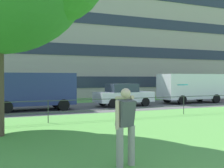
{
  "coord_description": "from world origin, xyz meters",
  "views": [
    {
      "loc": [
        -4.28,
        -1.76,
        1.94
      ],
      "look_at": [
        -0.28,
        7.35,
        1.73
      ],
      "focal_mm": 46.36,
      "sensor_mm": 36.0,
      "label": 1
    }
  ],
  "objects": [
    {
      "name": "panel_van_far_right",
      "position": [
        -1.72,
        16.01,
        1.27
      ],
      "size": [
        5.02,
        2.13,
        2.24
      ],
      "color": "navy",
      "rests_on": "ground"
    },
    {
      "name": "frisbee",
      "position": [
        0.38,
        4.33,
        1.77
      ],
      "size": [
        0.32,
        0.32,
        0.04
      ],
      "color": "#2DB2C6"
    },
    {
      "name": "car_white_far_left",
      "position": [
        4.44,
        16.18,
        0.78
      ],
      "size": [
        4.06,
        1.93,
        1.54
      ],
      "color": "silver",
      "rests_on": "ground"
    },
    {
      "name": "panel_van_right",
      "position": [
        10.35,
        16.35,
        1.27
      ],
      "size": [
        5.0,
        2.1,
        2.24
      ],
      "color": "white",
      "rests_on": "ground"
    },
    {
      "name": "street_strip",
      "position": [
        0.0,
        16.42,
        0.0
      ],
      "size": [
        80.0,
        6.56,
        0.01
      ],
      "primitive_type": "cube",
      "color": "#565454",
      "rests_on": "ground"
    },
    {
      "name": "apartment_building_background",
      "position": [
        7.64,
        32.21,
        6.36
      ],
      "size": [
        39.36,
        15.45,
        12.72
      ],
      "color": "#ADA393",
      "rests_on": "ground"
    },
    {
      "name": "person_thrower",
      "position": [
        -1.47,
        3.92,
        0.93
      ],
      "size": [
        0.51,
        0.85,
        1.72
      ],
      "color": "gray",
      "rests_on": "ground"
    },
    {
      "name": "park_fence",
      "position": [
        0.0,
        10.79,
        0.67
      ],
      "size": [
        32.45,
        0.04,
        1.0
      ],
      "color": "#333833",
      "rests_on": "ground"
    }
  ]
}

